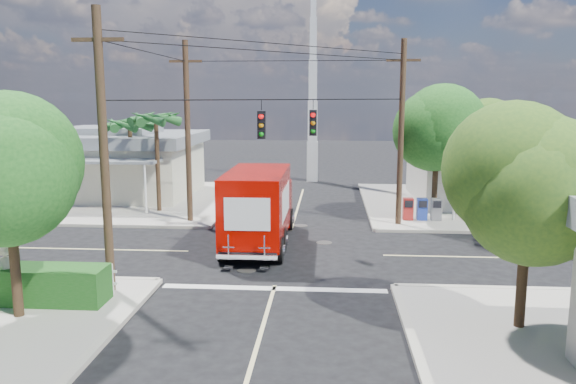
# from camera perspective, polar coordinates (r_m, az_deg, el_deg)

# --- Properties ---
(ground) EXTENTS (120.00, 120.00, 0.00)m
(ground) POSITION_cam_1_polar(r_m,az_deg,el_deg) (23.04, -0.37, -6.24)
(ground) COLOR black
(ground) RESTS_ON ground
(sidewalk_ne) EXTENTS (14.12, 14.12, 0.14)m
(sidewalk_ne) POSITION_cam_1_polar(r_m,az_deg,el_deg) (34.76, 19.34, -1.24)
(sidewalk_ne) COLOR #ADA79C
(sidewalk_ne) RESTS_ON ground
(sidewalk_nw) EXTENTS (14.12, 14.12, 0.14)m
(sidewalk_nw) POSITION_cam_1_polar(r_m,az_deg,el_deg) (35.86, -16.51, -0.77)
(sidewalk_nw) COLOR #ADA79C
(sidewalk_nw) RESTS_ON ground
(road_markings) EXTENTS (32.00, 32.00, 0.01)m
(road_markings) POSITION_cam_1_polar(r_m,az_deg,el_deg) (21.63, -0.69, -7.29)
(road_markings) COLOR beige
(road_markings) RESTS_ON ground
(building_ne) EXTENTS (11.80, 10.20, 4.50)m
(building_ne) POSITION_cam_1_polar(r_m,az_deg,el_deg) (35.92, 21.60, 2.60)
(building_ne) COLOR beige
(building_ne) RESTS_ON sidewalk_ne
(building_nw) EXTENTS (10.80, 10.20, 4.30)m
(building_nw) POSITION_cam_1_polar(r_m,az_deg,el_deg) (37.42, -17.42, 2.94)
(building_nw) COLOR beige
(building_nw) RESTS_ON sidewalk_nw
(radio_tower) EXTENTS (0.80, 0.80, 17.00)m
(radio_tower) POSITION_cam_1_polar(r_m,az_deg,el_deg) (42.11, 2.53, 8.73)
(radio_tower) COLOR silver
(radio_tower) RESTS_ON ground
(tree_sw_front) EXTENTS (3.88, 3.78, 6.03)m
(tree_sw_front) POSITION_cam_1_polar(r_m,az_deg,el_deg) (17.10, -26.70, 1.99)
(tree_sw_front) COLOR #422D1C
(tree_sw_front) RESTS_ON sidewalk_sw
(tree_ne_front) EXTENTS (4.21, 4.14, 6.66)m
(tree_ne_front) POSITION_cam_1_polar(r_m,az_deg,el_deg) (29.39, 14.96, 6.32)
(tree_ne_front) COLOR #422D1C
(tree_ne_front) RESTS_ON sidewalk_ne
(tree_ne_back) EXTENTS (3.77, 3.66, 5.82)m
(tree_ne_back) POSITION_cam_1_polar(r_m,az_deg,el_deg) (32.13, 18.78, 5.35)
(tree_ne_back) COLOR #422D1C
(tree_ne_back) RESTS_ON sidewalk_ne
(tree_se) EXTENTS (3.67, 3.54, 5.62)m
(tree_se) POSITION_cam_1_polar(r_m,az_deg,el_deg) (15.89, 23.36, 0.66)
(tree_se) COLOR #422D1C
(tree_se) RESTS_ON sidewalk_se
(palm_nw_front) EXTENTS (3.01, 3.08, 5.59)m
(palm_nw_front) POSITION_cam_1_polar(r_m,az_deg,el_deg) (31.04, -13.27, 7.06)
(palm_nw_front) COLOR #422D1C
(palm_nw_front) RESTS_ON sidewalk_nw
(palm_nw_back) EXTENTS (3.01, 3.08, 5.19)m
(palm_nw_back) POSITION_cam_1_polar(r_m,az_deg,el_deg) (33.11, -15.79, 6.46)
(palm_nw_back) COLOR #422D1C
(palm_nw_back) RESTS_ON sidewalk_nw
(utility_poles) EXTENTS (12.00, 10.68, 9.00)m
(utility_poles) POSITION_cam_1_polar(r_m,az_deg,el_deg) (23.98, -3.87, 5.72)
(utility_poles) COLOR #473321
(utility_poles) RESTS_ON ground
(picket_fence) EXTENTS (5.94, 0.06, 1.00)m
(picket_fence) POSITION_cam_1_polar(r_m,az_deg,el_deg) (19.89, -25.05, -7.72)
(picket_fence) COLOR silver
(picket_fence) RESTS_ON sidewalk_sw
(hedge_sw) EXTENTS (6.20, 1.20, 1.10)m
(hedge_sw) POSITION_cam_1_polar(r_m,az_deg,el_deg) (19.33, -26.73, -8.31)
(hedge_sw) COLOR #154B13
(hedge_sw) RESTS_ON sidewalk_sw
(vending_boxes) EXTENTS (1.90, 0.50, 1.10)m
(vending_boxes) POSITION_cam_1_polar(r_m,az_deg,el_deg) (29.22, 13.45, -1.70)
(vending_boxes) COLOR maroon
(vending_boxes) RESTS_ON sidewalk_ne
(delivery_truck) EXTENTS (2.48, 7.67, 3.31)m
(delivery_truck) POSITION_cam_1_polar(r_m,az_deg,el_deg) (23.93, -2.96, -1.51)
(delivery_truck) COLOR black
(delivery_truck) RESTS_ON ground
(parked_car) EXTENTS (5.62, 3.19, 1.48)m
(parked_car) POSITION_cam_1_polar(r_m,az_deg,el_deg) (25.80, 26.15, -3.82)
(parked_car) COLOR silver
(parked_car) RESTS_ON ground
(pedestrian) EXTENTS (0.72, 0.79, 1.81)m
(pedestrian) POSITION_cam_1_polar(r_m,az_deg,el_deg) (18.96, -26.64, -7.52)
(pedestrian) COLOR beige
(pedestrian) RESTS_ON sidewalk_sw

